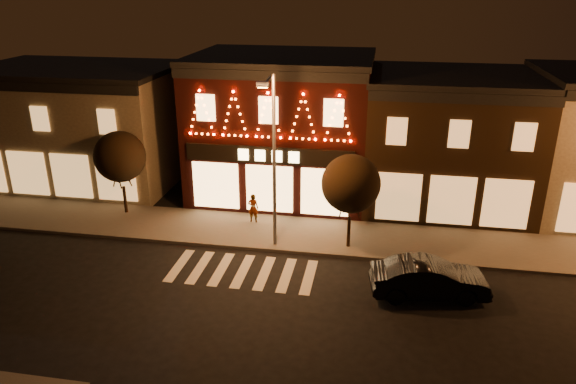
# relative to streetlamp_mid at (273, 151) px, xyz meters

# --- Properties ---
(ground) EXTENTS (120.00, 120.00, 0.00)m
(ground) POSITION_rel_streetlamp_mid_xyz_m (-0.95, -6.36, -4.99)
(ground) COLOR black
(ground) RESTS_ON ground
(sidewalk_far) EXTENTS (44.00, 4.00, 0.15)m
(sidewalk_far) POSITION_rel_streetlamp_mid_xyz_m (1.05, 1.64, -4.91)
(sidewalk_far) COLOR #47423D
(sidewalk_far) RESTS_ON ground
(building_left) EXTENTS (12.20, 8.28, 7.30)m
(building_left) POSITION_rel_streetlamp_mid_xyz_m (-13.95, 7.63, -1.32)
(building_left) COLOR brown
(building_left) RESTS_ON ground
(building_pulp) EXTENTS (10.20, 8.34, 8.30)m
(building_pulp) POSITION_rel_streetlamp_mid_xyz_m (-0.95, 7.62, -0.82)
(building_pulp) COLOR black
(building_pulp) RESTS_ON ground
(building_right_a) EXTENTS (9.20, 8.28, 7.50)m
(building_right_a) POSITION_rel_streetlamp_mid_xyz_m (8.55, 7.64, -1.22)
(building_right_a) COLOR black
(building_right_a) RESTS_ON ground
(streetlamp_mid) EXTENTS (0.53, 1.89, 8.24)m
(streetlamp_mid) POSITION_rel_streetlamp_mid_xyz_m (0.00, 0.00, 0.00)
(streetlamp_mid) COLOR #59595E
(streetlamp_mid) RESTS_ON sidewalk_far
(tree_left) EXTENTS (2.76, 2.76, 4.61)m
(tree_left) POSITION_rel_streetlamp_mid_xyz_m (-8.90, 2.62, -1.61)
(tree_left) COLOR black
(tree_left) RESTS_ON sidewalk_far
(tree_right) EXTENTS (2.76, 2.76, 4.62)m
(tree_right) POSITION_rel_streetlamp_mid_xyz_m (3.56, 0.64, -1.61)
(tree_right) COLOR black
(tree_right) RESTS_ON sidewalk_far
(dark_sedan) EXTENTS (4.95, 2.32, 1.57)m
(dark_sedan) POSITION_rel_streetlamp_mid_xyz_m (7.11, -2.95, -4.20)
(dark_sedan) COLOR black
(dark_sedan) RESTS_ON ground
(pedestrian) EXTENTS (0.59, 0.40, 1.57)m
(pedestrian) POSITION_rel_streetlamp_mid_xyz_m (-1.63, 2.60, -4.05)
(pedestrian) COLOR gray
(pedestrian) RESTS_ON sidewalk_far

